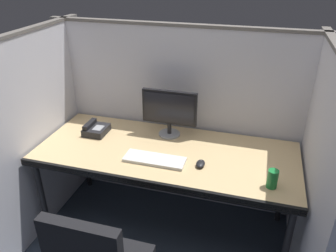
% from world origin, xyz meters
% --- Properties ---
extents(cubicle_partition_rear, '(2.21, 0.06, 1.57)m').
position_xyz_m(cubicle_partition_rear, '(0.00, 0.74, 0.79)').
color(cubicle_partition_rear, silver).
rests_on(cubicle_partition_rear, ground).
extents(cubicle_partition_left, '(0.06, 1.41, 1.57)m').
position_xyz_m(cubicle_partition_left, '(-0.99, 0.20, 0.79)').
color(cubicle_partition_left, silver).
rests_on(cubicle_partition_left, ground).
extents(cubicle_partition_right, '(0.06, 1.41, 1.57)m').
position_xyz_m(cubicle_partition_right, '(0.99, 0.20, 0.79)').
color(cubicle_partition_right, silver).
rests_on(cubicle_partition_right, ground).
extents(desk, '(1.90, 0.80, 0.74)m').
position_xyz_m(desk, '(0.00, 0.29, 0.69)').
color(desk, tan).
rests_on(desk, ground).
extents(monitor_center, '(0.43, 0.17, 0.37)m').
position_xyz_m(monitor_center, '(-0.04, 0.54, 0.96)').
color(monitor_center, gray).
rests_on(monitor_center, desk).
extents(keyboard_main, '(0.43, 0.15, 0.02)m').
position_xyz_m(keyboard_main, '(-0.04, 0.15, 0.75)').
color(keyboard_main, silver).
rests_on(keyboard_main, desk).
extents(computer_mouse, '(0.06, 0.10, 0.04)m').
position_xyz_m(computer_mouse, '(0.28, 0.18, 0.76)').
color(computer_mouse, black).
rests_on(computer_mouse, desk).
extents(soda_can, '(0.07, 0.07, 0.12)m').
position_xyz_m(soda_can, '(0.75, 0.07, 0.80)').
color(soda_can, '#197233').
rests_on(soda_can, desk).
extents(desk_phone, '(0.17, 0.19, 0.09)m').
position_xyz_m(desk_phone, '(-0.62, 0.40, 0.77)').
color(desk_phone, black).
rests_on(desk_phone, desk).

